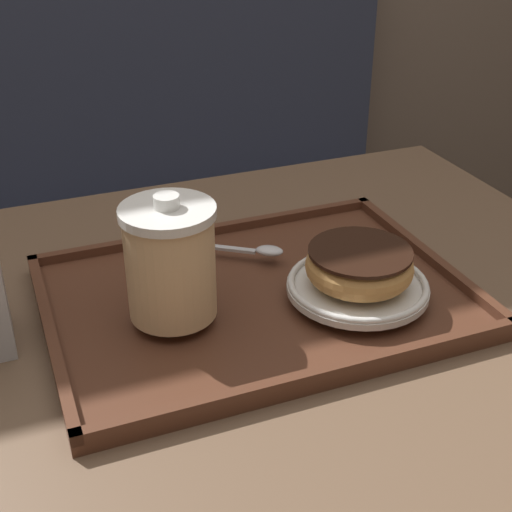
% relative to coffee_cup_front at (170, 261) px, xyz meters
% --- Properties ---
extents(booth_bench, '(1.31, 0.44, 1.00)m').
position_rel_coffee_cup_front_xyz_m(booth_bench, '(0.16, 0.88, -0.53)').
color(booth_bench, '#33384C').
rests_on(booth_bench, ground_plane).
extents(cafe_table, '(1.03, 0.78, 0.75)m').
position_rel_coffee_cup_front_xyz_m(cafe_table, '(0.07, 0.01, -0.25)').
color(cafe_table, brown).
rests_on(cafe_table, ground_plane).
extents(serving_tray, '(0.48, 0.34, 0.02)m').
position_rel_coffee_cup_front_xyz_m(serving_tray, '(0.10, 0.02, -0.08)').
color(serving_tray, '#512D1E').
rests_on(serving_tray, cafe_table).
extents(coffee_cup_front, '(0.10, 0.10, 0.14)m').
position_rel_coffee_cup_front_xyz_m(coffee_cup_front, '(0.00, 0.00, 0.00)').
color(coffee_cup_front, '#E0B784').
rests_on(coffee_cup_front, serving_tray).
extents(plate_with_chocolate_donut, '(0.16, 0.16, 0.01)m').
position_rel_coffee_cup_front_xyz_m(plate_with_chocolate_donut, '(0.21, -0.03, -0.06)').
color(plate_with_chocolate_donut, white).
rests_on(plate_with_chocolate_donut, serving_tray).
extents(donut_chocolate_glazed, '(0.12, 0.12, 0.04)m').
position_rel_coffee_cup_front_xyz_m(donut_chocolate_glazed, '(0.21, -0.03, -0.03)').
color(donut_chocolate_glazed, tan).
rests_on(donut_chocolate_glazed, plate_with_chocolate_donut).
extents(spoon, '(0.14, 0.10, 0.01)m').
position_rel_coffee_cup_front_xyz_m(spoon, '(0.13, 0.09, -0.06)').
color(spoon, silver).
rests_on(spoon, serving_tray).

